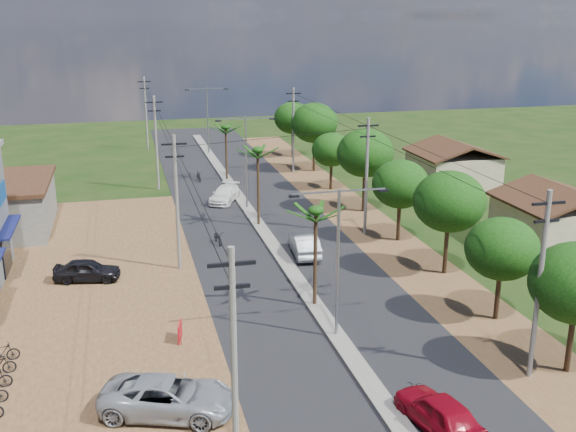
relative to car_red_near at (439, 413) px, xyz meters
name	(u,v)px	position (x,y,z in m)	size (l,w,h in m)	color
ground	(336,337)	(-1.50, 8.80, -0.76)	(160.00, 160.00, 0.00)	black
road	(273,246)	(-1.50, 23.80, -0.74)	(12.00, 110.00, 0.04)	black
median	(264,233)	(-1.50, 26.80, -0.67)	(1.00, 90.00, 0.18)	#605E56
dirt_lot_west	(48,305)	(-16.50, 16.80, -0.75)	(18.00, 46.00, 0.04)	#50311B
dirt_shoulder_east	(381,237)	(7.00, 23.80, -0.75)	(5.00, 90.00, 0.03)	#50311B
house_east_near	(558,215)	(18.50, 18.80, 1.63)	(7.60, 7.50, 4.60)	tan
house_east_far	(453,163)	(19.50, 36.80, 1.63)	(7.60, 7.50, 4.60)	tan
tree_east_b	(502,249)	(7.80, 8.80, 3.35)	(4.00, 4.00, 5.83)	black
tree_east_c	(449,202)	(8.20, 15.80, 4.10)	(4.60, 4.60, 6.83)	black
tree_east_d	(400,184)	(7.90, 22.80, 3.57)	(4.20, 4.20, 6.13)	black
tree_east_e	(365,153)	(8.10, 30.80, 4.32)	(4.80, 4.80, 7.14)	black
tree_east_f	(331,150)	(7.70, 38.80, 3.12)	(3.80, 3.80, 5.52)	black
tree_east_g	(314,123)	(8.30, 46.80, 4.48)	(5.00, 5.00, 7.38)	black
tree_east_h	(293,118)	(8.00, 54.80, 3.87)	(4.40, 4.40, 6.52)	black
palm_median_near	(316,215)	(-1.50, 12.80, 4.77)	(2.00, 2.00, 6.15)	black
palm_median_mid	(258,154)	(-1.50, 28.80, 5.14)	(2.00, 2.00, 6.55)	black
palm_median_far	(226,129)	(-1.50, 44.80, 4.50)	(2.00, 2.00, 5.85)	black
streetlight_near	(338,251)	(-1.50, 8.80, 4.02)	(5.10, 0.18, 8.00)	gray
streetlight_mid	(246,155)	(-1.50, 33.80, 4.02)	(5.10, 0.18, 8.00)	gray
streetlight_far	(207,115)	(-1.50, 58.80, 4.02)	(5.10, 0.18, 8.00)	gray
utility_pole_w_a	(234,364)	(-8.50, -1.20, 3.99)	(1.60, 0.24, 9.00)	#605E56
utility_pole_w_b	(177,200)	(-8.50, 20.80, 3.99)	(1.60, 0.24, 9.00)	#605E56
utility_pole_w_c	(156,141)	(-8.50, 42.80, 3.99)	(1.60, 0.24, 9.00)	#605E56
utility_pole_w_d	(146,112)	(-8.50, 63.80, 3.99)	(1.60, 0.24, 9.00)	#605E56
utility_pole_e_a	(540,282)	(6.00, 2.80, 3.99)	(1.60, 0.24, 9.00)	#605E56
utility_pole_e_b	(367,174)	(6.00, 24.80, 3.99)	(1.60, 0.24, 9.00)	#605E56
utility_pole_e_c	(293,128)	(6.00, 46.80, 3.99)	(1.60, 0.24, 9.00)	#605E56
car_red_near	(439,413)	(0.00, 0.00, 0.00)	(1.81, 4.49, 1.53)	maroon
car_silver_mid	(304,245)	(0.22, 21.31, 0.01)	(1.64, 4.70, 1.55)	#9CA0A4
car_white_far	(225,195)	(-3.00, 36.69, -0.08)	(1.92, 4.73, 1.37)	silver
car_parked_silver	(169,397)	(-10.53, 3.77, 0.03)	(2.63, 5.70, 1.58)	#9CA0A4
car_parked_dark	(87,271)	(-14.37, 20.07, -0.06)	(1.66, 4.11, 1.40)	black
moto_rider_east	(413,398)	(-0.30, 1.79, -0.33)	(0.57, 1.65, 0.87)	black
moto_rider_west_a	(218,238)	(-5.28, 25.23, -0.27)	(0.66, 1.89, 0.99)	black
moto_rider_west_b	(199,177)	(-4.35, 45.08, -0.24)	(0.49, 1.74, 1.04)	black
roadside_sign	(180,332)	(-9.45, 10.40, -0.27)	(0.33, 1.18, 0.99)	#AC0F19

